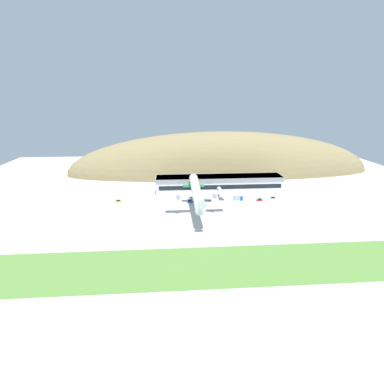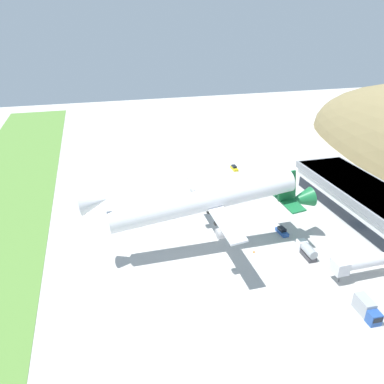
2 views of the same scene
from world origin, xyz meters
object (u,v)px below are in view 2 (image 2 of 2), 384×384
(fuel_truck, at_px, (367,309))
(traffic_cone_0, at_px, (227,214))
(cargo_airplane, at_px, (208,201))
(box_truck, at_px, (307,250))
(jetway_0, at_px, (361,263))
(service_car_1, at_px, (282,231))
(service_car_0, at_px, (234,168))
(traffic_cone_1, at_px, (254,251))

(fuel_truck, xyz_separation_m, traffic_cone_0, (-43.70, -12.45, -1.22))
(cargo_airplane, relative_size, box_truck, 8.07)
(jetway_0, height_order, fuel_truck, jetway_0)
(cargo_airplane, height_order, service_car_1, cargo_airplane)
(fuel_truck, bearing_deg, jetway_0, 150.26)
(jetway_0, xyz_separation_m, service_car_1, (-20.74, -7.50, -3.31))
(service_car_0, distance_m, service_car_1, 44.83)
(fuel_truck, bearing_deg, traffic_cone_1, -153.59)
(service_car_0, relative_size, fuel_truck, 0.70)
(fuel_truck, bearing_deg, service_car_1, -176.67)
(service_car_1, height_order, traffic_cone_0, service_car_1)
(fuel_truck, xyz_separation_m, traffic_cone_1, (-24.72, -12.28, -1.22))
(jetway_0, distance_m, traffic_cone_1, 23.54)
(service_car_0, relative_size, traffic_cone_1, 7.62)
(cargo_airplane, relative_size, service_car_0, 12.57)
(cargo_airplane, xyz_separation_m, fuel_truck, (28.66, 22.94, -11.98))
(jetway_0, xyz_separation_m, box_truck, (-10.50, -6.44, -2.56))
(service_car_0, xyz_separation_m, traffic_cone_1, (50.69, -14.23, -0.33))
(service_car_0, height_order, fuel_truck, fuel_truck)
(service_car_0, xyz_separation_m, box_truck, (54.92, -2.68, 0.83))
(cargo_airplane, relative_size, traffic_cone_0, 95.78)
(box_truck, bearing_deg, fuel_truck, 2.04)
(cargo_airplane, bearing_deg, service_car_0, 151.97)
(cargo_airplane, height_order, traffic_cone_0, cargo_airplane)
(jetway_0, relative_size, traffic_cone_1, 25.84)
(cargo_airplane, relative_size, service_car_1, 12.79)
(traffic_cone_1, bearing_deg, service_car_1, 119.85)
(cargo_airplane, relative_size, traffic_cone_1, 95.78)
(service_car_1, relative_size, fuel_truck, 0.68)
(cargo_airplane, xyz_separation_m, traffic_cone_0, (-15.04, 10.49, -13.19))
(jetway_0, distance_m, service_car_1, 22.31)
(service_car_1, bearing_deg, cargo_airplane, -84.38)
(box_truck, bearing_deg, traffic_cone_0, -153.21)
(service_car_1, distance_m, fuel_truck, 30.80)
(service_car_1, xyz_separation_m, fuel_truck, (30.74, 1.79, 0.81))
(service_car_1, xyz_separation_m, traffic_cone_1, (6.02, -10.49, -0.40))
(jetway_0, xyz_separation_m, fuel_truck, (10.00, -5.71, -2.50))
(jetway_0, height_order, service_car_1, jetway_0)
(box_truck, bearing_deg, jetway_0, 31.54)
(traffic_cone_0, bearing_deg, service_car_0, 155.58)
(box_truck, height_order, traffic_cone_0, box_truck)
(cargo_airplane, xyz_separation_m, service_car_0, (-46.75, 24.89, -12.87))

